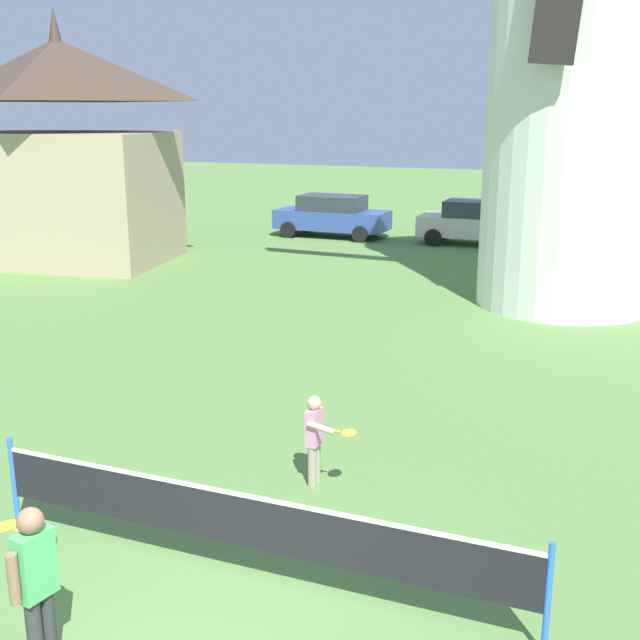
# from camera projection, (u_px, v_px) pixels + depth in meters

# --- Properties ---
(tennis_net) EXTENTS (5.92, 0.06, 1.10)m
(tennis_net) POSITION_uv_depth(u_px,v_px,m) (245.00, 521.00, 7.82)
(tennis_net) COLOR blue
(tennis_net) RESTS_ON ground_plane
(player_near) EXTENTS (0.79, 0.68, 1.49)m
(player_near) POSITION_uv_depth(u_px,v_px,m) (35.00, 577.00, 6.62)
(player_near) COLOR #333338
(player_near) RESTS_ON ground_plane
(player_far) EXTENTS (0.70, 0.49, 1.19)m
(player_far) POSITION_uv_depth(u_px,v_px,m) (316.00, 435.00, 9.94)
(player_far) COLOR #9E937F
(player_far) RESTS_ON ground_plane
(parked_car_blue) EXTENTS (4.22, 1.90, 1.56)m
(parked_car_blue) POSITION_uv_depth(u_px,v_px,m) (332.00, 215.00, 29.65)
(parked_car_blue) COLOR #334C99
(parked_car_blue) RESTS_ON ground_plane
(parked_car_cream) EXTENTS (4.10, 1.92, 1.56)m
(parked_car_cream) POSITION_uv_depth(u_px,v_px,m) (478.00, 222.00, 27.89)
(parked_car_cream) COLOR silver
(parked_car_cream) RESTS_ON ground_plane
(parked_car_green) EXTENTS (4.23, 2.03, 1.56)m
(parked_car_green) POSITION_uv_depth(u_px,v_px,m) (634.00, 229.00, 26.15)
(parked_car_green) COLOR #1E6638
(parked_car_green) RESTS_ON ground_plane
(chapel) EXTENTS (7.02, 5.66, 7.60)m
(chapel) POSITION_uv_depth(u_px,v_px,m) (65.00, 156.00, 24.21)
(chapel) COLOR tan
(chapel) RESTS_ON ground_plane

